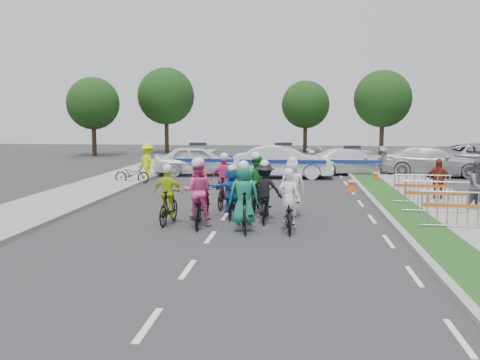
# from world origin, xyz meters

# --- Properties ---
(ground) EXTENTS (90.00, 90.00, 0.00)m
(ground) POSITION_xyz_m (0.00, 0.00, 0.00)
(ground) COLOR #28282B
(ground) RESTS_ON ground
(curb_right) EXTENTS (0.20, 60.00, 0.12)m
(curb_right) POSITION_xyz_m (5.10, 5.00, 0.06)
(curb_right) COLOR gray
(curb_right) RESTS_ON ground
(grass_strip) EXTENTS (1.20, 60.00, 0.11)m
(grass_strip) POSITION_xyz_m (5.80, 5.00, 0.06)
(grass_strip) COLOR #174315
(grass_strip) RESTS_ON ground
(sidewalk_right) EXTENTS (2.40, 60.00, 0.13)m
(sidewalk_right) POSITION_xyz_m (7.60, 5.00, 0.07)
(sidewalk_right) COLOR gray
(sidewalk_right) RESTS_ON ground
(sidewalk_left) EXTENTS (3.00, 60.00, 0.13)m
(sidewalk_left) POSITION_xyz_m (-6.50, 5.00, 0.07)
(sidewalk_left) COLOR gray
(sidewalk_left) RESTS_ON ground
(rider_0) EXTENTS (0.71, 1.78, 1.78)m
(rider_0) POSITION_xyz_m (2.03, 0.99, 0.59)
(rider_0) COLOR black
(rider_0) RESTS_ON ground
(rider_1) EXTENTS (0.90, 1.94, 1.98)m
(rider_1) POSITION_xyz_m (0.79, 0.91, 0.77)
(rider_1) COLOR black
(rider_1) RESTS_ON ground
(rider_2) EXTENTS (0.92, 2.03, 2.00)m
(rider_2) POSITION_xyz_m (-0.61, 1.42, 0.74)
(rider_2) COLOR black
(rider_2) RESTS_ON ground
(rider_3) EXTENTS (0.93, 1.74, 1.80)m
(rider_3) POSITION_xyz_m (-1.51, 1.60, 0.69)
(rider_3) COLOR black
(rider_3) RESTS_ON ground
(rider_4) EXTENTS (1.05, 1.85, 1.88)m
(rider_4) POSITION_xyz_m (1.28, 2.42, 0.73)
(rider_4) COLOR black
(rider_4) RESTS_ON ground
(rider_5) EXTENTS (1.35, 1.61, 1.69)m
(rider_5) POSITION_xyz_m (0.24, 2.73, 0.72)
(rider_5) COLOR black
(rider_5) RESTS_ON ground
(rider_6) EXTENTS (0.80, 1.91, 1.90)m
(rider_6) POSITION_xyz_m (-0.76, 2.80, 0.63)
(rider_6) COLOR black
(rider_6) RESTS_ON ground
(rider_7) EXTENTS (0.82, 1.83, 1.91)m
(rider_7) POSITION_xyz_m (2.11, 3.46, 0.74)
(rider_7) COLOR black
(rider_7) RESTS_ON ground
(rider_8) EXTENTS (0.86, 2.00, 2.02)m
(rider_8) POSITION_xyz_m (0.90, 3.89, 0.74)
(rider_8) COLOR black
(rider_8) RESTS_ON ground
(rider_9) EXTENTS (1.02, 1.89, 1.94)m
(rider_9) POSITION_xyz_m (-0.23, 4.52, 0.74)
(rider_9) COLOR black
(rider_9) RESTS_ON ground
(police_car_0) EXTENTS (4.97, 2.64, 1.61)m
(police_car_0) POSITION_xyz_m (-3.04, 14.73, 0.81)
(police_car_0) COLOR white
(police_car_0) RESTS_ON ground
(police_car_1) EXTENTS (5.10, 1.82, 1.68)m
(police_car_1) POSITION_xyz_m (1.57, 13.96, 0.84)
(police_car_1) COLOR white
(police_car_1) RESTS_ON ground
(police_car_2) EXTENTS (5.04, 2.34, 1.43)m
(police_car_2) POSITION_xyz_m (5.27, 16.01, 0.71)
(police_car_2) COLOR white
(police_car_2) RESTS_ON ground
(civilian_sedan) EXTENTS (5.75, 2.95, 1.60)m
(civilian_sedan) POSITION_xyz_m (9.42, 15.51, 0.80)
(civilian_sedan) COLOR #B3B3B8
(civilian_sedan) RESTS_ON ground
(spectator_1) EXTENTS (1.07, 0.97, 1.78)m
(spectator_1) POSITION_xyz_m (8.24, 4.50, 0.89)
(spectator_1) COLOR #5D5D62
(spectator_1) RESTS_ON ground
(spectator_2) EXTENTS (1.04, 0.73, 1.63)m
(spectator_2) POSITION_xyz_m (7.45, 6.57, 0.82)
(spectator_2) COLOR maroon
(spectator_2) RESTS_ON ground
(marshal_hiviz) EXTENTS (1.35, 1.27, 1.83)m
(marshal_hiviz) POSITION_xyz_m (-5.19, 12.47, 0.92)
(marshal_hiviz) COLOR #DCF20C
(marshal_hiviz) RESTS_ON ground
(barrier_0) EXTENTS (2.03, 0.67, 1.12)m
(barrier_0) POSITION_xyz_m (6.70, 1.47, 0.56)
(barrier_0) COLOR #A5A8AD
(barrier_0) RESTS_ON ground
(barrier_1) EXTENTS (2.04, 0.71, 1.12)m
(barrier_1) POSITION_xyz_m (6.70, 3.86, 0.56)
(barrier_1) COLOR #A5A8AD
(barrier_1) RESTS_ON ground
(barrier_2) EXTENTS (2.02, 0.59, 1.12)m
(barrier_2) POSITION_xyz_m (6.70, 5.77, 0.56)
(barrier_2) COLOR #A5A8AD
(barrier_2) RESTS_ON ground
(cone_0) EXTENTS (0.40, 0.40, 0.70)m
(cone_0) POSITION_xyz_m (4.55, 9.04, 0.34)
(cone_0) COLOR #F24C0C
(cone_0) RESTS_ON ground
(cone_1) EXTENTS (0.40, 0.40, 0.70)m
(cone_1) POSITION_xyz_m (6.07, 12.54, 0.34)
(cone_1) COLOR #F24C0C
(cone_1) RESTS_ON ground
(parked_bike) EXTENTS (1.66, 0.62, 0.87)m
(parked_bike) POSITION_xyz_m (-5.55, 10.99, 0.43)
(parked_bike) COLOR black
(parked_bike) RESTS_ON ground
(tree_0) EXTENTS (4.20, 4.20, 6.30)m
(tree_0) POSITION_xyz_m (-14.00, 28.00, 4.19)
(tree_0) COLOR #382619
(tree_0) RESTS_ON ground
(tree_1) EXTENTS (4.55, 4.55, 6.82)m
(tree_1) POSITION_xyz_m (9.00, 30.00, 4.54)
(tree_1) COLOR #382619
(tree_1) RESTS_ON ground
(tree_3) EXTENTS (4.90, 4.90, 7.35)m
(tree_3) POSITION_xyz_m (-9.00, 32.00, 4.89)
(tree_3) COLOR #382619
(tree_3) RESTS_ON ground
(tree_4) EXTENTS (4.20, 4.20, 6.30)m
(tree_4) POSITION_xyz_m (3.00, 34.00, 4.19)
(tree_4) COLOR #382619
(tree_4) RESTS_ON ground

